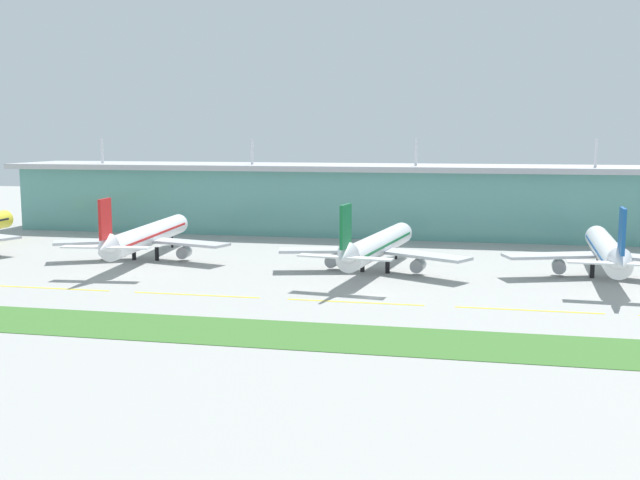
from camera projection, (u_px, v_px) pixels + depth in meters
ground_plane at (373, 297)px, 158.51m from camera, size 600.00×600.00×0.00m
terminal_building at (417, 200)px, 256.27m from camera, size 288.00×34.00×32.64m
airliner_near_middle at (147, 236)px, 206.26m from camera, size 48.58×65.58×18.90m
airliner_center at (377, 246)px, 187.73m from camera, size 48.39×60.54×18.90m
airliner_far_middle at (607, 251)px, 180.03m from camera, size 48.75×59.83×18.90m
taxiway_stripe_west at (51, 288)px, 167.71m from camera, size 28.00×0.70×0.04m
taxiway_stripe_mid_west at (196, 295)px, 160.66m from camera, size 28.00×0.70×0.04m
taxiway_stripe_centre at (355, 302)px, 153.62m from camera, size 28.00×0.70×0.04m
taxiway_stripe_mid_east at (529, 310)px, 146.57m from camera, size 28.00×0.70×0.04m
grass_verge at (346, 338)px, 126.49m from camera, size 300.00×18.00×0.10m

